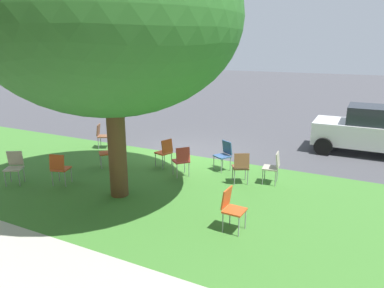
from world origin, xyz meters
TOP-DOWN VIEW (x-y plane):
  - ground at (0.00, 0.00)m, footprint 80.00×80.00m
  - grass_verge at (0.00, 3.20)m, footprint 48.00×6.00m
  - street_tree at (-0.07, 3.95)m, footprint 5.88×5.88m
  - chair_0 at (0.01, 1.61)m, footprint 0.53×0.52m
  - chair_1 at (1.72, 4.15)m, footprint 0.52×0.53m
  - chair_2 at (-3.29, 1.49)m, footprint 0.46×0.46m
  - chair_3 at (1.58, 2.36)m, footprint 0.59×0.59m
  - chair_4 at (2.92, 4.58)m, footprint 0.57×0.57m
  - chair_5 at (-1.70, 1.05)m, footprint 0.57×0.57m
  - chair_6 at (-3.17, 4.34)m, footprint 0.44×0.44m
  - chair_7 at (-2.51, 1.88)m, footprint 0.56×0.57m
  - chair_8 at (3.13, 0.84)m, footprint 0.56×0.56m
  - chair_9 at (-0.84, 2.11)m, footprint 0.59×0.59m
  - parked_car at (-5.58, -2.73)m, footprint 3.70×1.92m

SIDE VIEW (x-z plane):
  - ground at x=0.00m, z-range 0.00..0.00m
  - grass_verge at x=0.00m, z-range 0.00..0.01m
  - chair_0 at x=0.01m, z-range 0.08..0.96m
  - chair_1 at x=1.72m, z-range 0.08..0.96m
  - chair_2 at x=-3.29m, z-range 0.08..0.96m
  - chair_3 at x=1.58m, z-range 0.08..0.96m
  - chair_4 at x=2.92m, z-range 0.08..0.96m
  - chair_5 at x=-1.70m, z-range 0.08..0.96m
  - chair_6 at x=-3.17m, z-range 0.08..0.96m
  - chair_7 at x=-2.51m, z-range 0.08..0.96m
  - chair_8 at x=3.13m, z-range 0.08..0.96m
  - chair_9 at x=-0.84m, z-range 0.08..0.96m
  - parked_car at x=-5.58m, z-range 0.01..1.66m
  - street_tree at x=-0.07m, z-range 1.01..7.38m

